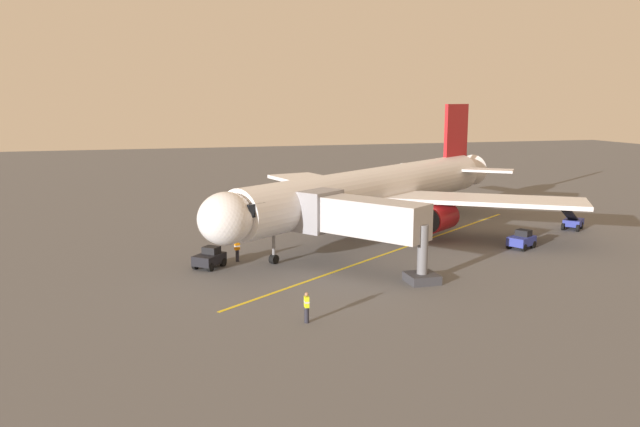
{
  "coord_description": "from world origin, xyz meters",
  "views": [
    {
      "loc": [
        21.27,
        51.68,
        11.97
      ],
      "look_at": [
        7.72,
        3.86,
        3.0
      ],
      "focal_mm": 35.53,
      "sensor_mm": 36.0,
      "label": 1
    }
  ],
  "objects": [
    {
      "name": "ground_crew_wing_walker",
      "position": [
        14.68,
        5.63,
        0.89
      ],
      "size": [
        0.45,
        0.34,
        1.71
      ],
      "color": "#23232D",
      "rests_on": "ground"
    },
    {
      "name": "box_truck_near_nose",
      "position": [
        -6.71,
        -10.32,
        1.39
      ],
      "size": [
        4.97,
        3.19,
        2.62
      ],
      "color": "yellow",
      "rests_on": "ground"
    },
    {
      "name": "belt_loader_portside",
      "position": [
        -17.29,
        2.31,
        0.71
      ],
      "size": [
        4.25,
        3.9,
        2.32
      ],
      "color": "#2D3899",
      "rests_on": "ground"
    },
    {
      "name": "ground_plane",
      "position": [
        0.0,
        0.0,
        0.0
      ],
      "size": [
        220.0,
        220.0,
        0.0
      ],
      "primitive_type": "plane",
      "color": "#565659"
    },
    {
      "name": "ground_crew_marshaller",
      "position": [
        13.02,
        19.88,
        0.89
      ],
      "size": [
        0.28,
        0.42,
        1.71
      ],
      "color": "#23232D",
      "rests_on": "ground"
    },
    {
      "name": "tug_rear_apron",
      "position": [
        -8.26,
        7.76,
        0.7
      ],
      "size": [
        2.74,
        2.44,
        1.5
      ],
      "color": "#2D3899",
      "rests_on": "ground"
    },
    {
      "name": "airplane",
      "position": [
        1.01,
        -0.99,
        4.0
      ],
      "size": [
        34.93,
        31.27,
        11.5
      ],
      "color": "white",
      "rests_on": "ground"
    },
    {
      "name": "apron_lead_in_line",
      "position": [
        1.24,
        5.18,
        0.01
      ],
      "size": [
        32.58,
        23.6,
        0.01
      ],
      "primitive_type": "cube",
      "rotation": [
        0.0,
        0.0,
        -0.95
      ],
      "color": "yellow",
      "rests_on": "ground"
    },
    {
      "name": "jet_bridge",
      "position": [
        7.02,
        9.97,
        3.76
      ],
      "size": [
        8.44,
        10.37,
        5.4
      ],
      "color": "#B7B7BC",
      "rests_on": "ground"
    },
    {
      "name": "tug_starboard_side",
      "position": [
        16.87,
        6.88,
        0.7
      ],
      "size": [
        2.64,
        2.72,
        1.5
      ],
      "color": "black",
      "rests_on": "ground"
    }
  ]
}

